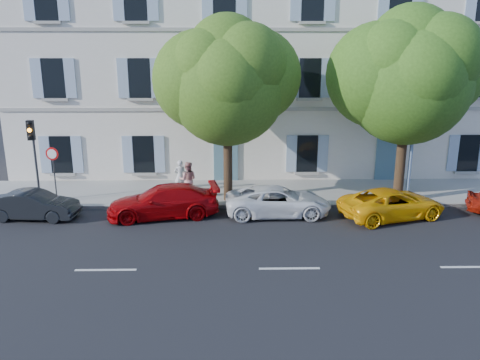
{
  "coord_description": "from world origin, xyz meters",
  "views": [
    {
      "loc": [
        -1.88,
        -18.0,
        6.79
      ],
      "look_at": [
        -1.51,
        2.0,
        1.4
      ],
      "focal_mm": 35.0,
      "sensor_mm": 36.0,
      "label": 1
    }
  ],
  "objects_px": {
    "road_sign": "(53,163)",
    "pedestrian_a": "(180,176)",
    "car_yellow_supercar": "(392,204)",
    "traffic_light": "(33,143)",
    "tree_left": "(227,87)",
    "car_red_coupe": "(163,201)",
    "tree_right": "(408,83)",
    "pedestrian_b": "(188,180)",
    "car_dark_sedan": "(34,205)",
    "car_white_coupe": "(278,201)",
    "street_lamp": "(416,111)"
  },
  "relations": [
    {
      "from": "car_yellow_supercar",
      "to": "pedestrian_a",
      "type": "relative_size",
      "value": 2.83
    },
    {
      "from": "tree_left",
      "to": "pedestrian_b",
      "type": "relative_size",
      "value": 4.67
    },
    {
      "from": "car_red_coupe",
      "to": "pedestrian_a",
      "type": "distance_m",
      "value": 3.34
    },
    {
      "from": "car_dark_sedan",
      "to": "pedestrian_b",
      "type": "xyz_separation_m",
      "value": [
        6.31,
        2.49,
        0.41
      ]
    },
    {
      "from": "car_white_coupe",
      "to": "car_yellow_supercar",
      "type": "xyz_separation_m",
      "value": [
        4.84,
        -0.43,
        -0.0
      ]
    },
    {
      "from": "tree_right",
      "to": "pedestrian_a",
      "type": "relative_size",
      "value": 5.28
    },
    {
      "from": "street_lamp",
      "to": "pedestrian_a",
      "type": "distance_m",
      "value": 11.45
    },
    {
      "from": "car_dark_sedan",
      "to": "road_sign",
      "type": "bearing_deg",
      "value": -3.34
    },
    {
      "from": "car_yellow_supercar",
      "to": "road_sign",
      "type": "bearing_deg",
      "value": 65.01
    },
    {
      "from": "road_sign",
      "to": "pedestrian_a",
      "type": "xyz_separation_m",
      "value": [
        5.58,
        1.58,
        -1.06
      ]
    },
    {
      "from": "car_red_coupe",
      "to": "traffic_light",
      "type": "xyz_separation_m",
      "value": [
        -6.03,
        1.75,
        2.22
      ]
    },
    {
      "from": "pedestrian_b",
      "to": "traffic_light",
      "type": "bearing_deg",
      "value": 8.7
    },
    {
      "from": "road_sign",
      "to": "pedestrian_b",
      "type": "bearing_deg",
      "value": 5.54
    },
    {
      "from": "car_dark_sedan",
      "to": "car_yellow_supercar",
      "type": "distance_m",
      "value": 15.25
    },
    {
      "from": "pedestrian_b",
      "to": "road_sign",
      "type": "bearing_deg",
      "value": 9.53
    },
    {
      "from": "car_red_coupe",
      "to": "tree_left",
      "type": "bearing_deg",
      "value": 114.36
    },
    {
      "from": "car_dark_sedan",
      "to": "tree_right",
      "type": "bearing_deg",
      "value": -79.27
    },
    {
      "from": "car_yellow_supercar",
      "to": "tree_left",
      "type": "xyz_separation_m",
      "value": [
        -7.02,
        2.2,
        4.75
      ]
    },
    {
      "from": "pedestrian_a",
      "to": "pedestrian_b",
      "type": "xyz_separation_m",
      "value": [
        0.47,
        -0.99,
        0.07
      ]
    },
    {
      "from": "tree_left",
      "to": "pedestrian_b",
      "type": "bearing_deg",
      "value": 167.37
    },
    {
      "from": "tree_left",
      "to": "road_sign",
      "type": "xyz_separation_m",
      "value": [
        -7.97,
        -0.16,
        -3.37
      ]
    },
    {
      "from": "tree_right",
      "to": "pedestrian_b",
      "type": "xyz_separation_m",
      "value": [
        -9.86,
        0.67,
        -4.56
      ]
    },
    {
      "from": "car_white_coupe",
      "to": "traffic_light",
      "type": "distance_m",
      "value": 11.33
    },
    {
      "from": "pedestrian_b",
      "to": "car_red_coupe",
      "type": "bearing_deg",
      "value": 73.69
    },
    {
      "from": "car_yellow_supercar",
      "to": "pedestrian_b",
      "type": "height_order",
      "value": "pedestrian_b"
    },
    {
      "from": "traffic_light",
      "to": "pedestrian_a",
      "type": "relative_size",
      "value": 2.38
    },
    {
      "from": "tree_left",
      "to": "road_sign",
      "type": "height_order",
      "value": "tree_left"
    },
    {
      "from": "car_red_coupe",
      "to": "car_white_coupe",
      "type": "height_order",
      "value": "car_red_coupe"
    },
    {
      "from": "car_white_coupe",
      "to": "road_sign",
      "type": "distance_m",
      "value": 10.36
    },
    {
      "from": "car_yellow_supercar",
      "to": "road_sign",
      "type": "height_order",
      "value": "road_sign"
    },
    {
      "from": "road_sign",
      "to": "car_red_coupe",
      "type": "bearing_deg",
      "value": -18.42
    },
    {
      "from": "street_lamp",
      "to": "car_white_coupe",
      "type": "bearing_deg",
      "value": -167.94
    },
    {
      "from": "car_yellow_supercar",
      "to": "traffic_light",
      "type": "relative_size",
      "value": 1.19
    },
    {
      "from": "traffic_light",
      "to": "road_sign",
      "type": "distance_m",
      "value": 1.22
    },
    {
      "from": "car_white_coupe",
      "to": "tree_right",
      "type": "bearing_deg",
      "value": -76.22
    },
    {
      "from": "car_red_coupe",
      "to": "tree_left",
      "type": "distance_m",
      "value": 5.77
    },
    {
      "from": "pedestrian_a",
      "to": "tree_right",
      "type": "bearing_deg",
      "value": 160.92
    },
    {
      "from": "car_yellow_supercar",
      "to": "tree_left",
      "type": "relative_size",
      "value": 0.56
    },
    {
      "from": "tree_left",
      "to": "car_red_coupe",
      "type": "bearing_deg",
      "value": -145.69
    },
    {
      "from": "tree_left",
      "to": "pedestrian_b",
      "type": "xyz_separation_m",
      "value": [
        -1.91,
        0.43,
        -4.36
      ]
    },
    {
      "from": "tree_right",
      "to": "road_sign",
      "type": "height_order",
      "value": "tree_right"
    },
    {
      "from": "car_dark_sedan",
      "to": "street_lamp",
      "type": "xyz_separation_m",
      "value": [
        16.6,
        1.62,
        3.77
      ]
    },
    {
      "from": "traffic_light",
      "to": "pedestrian_b",
      "type": "bearing_deg",
      "value": 4.71
    },
    {
      "from": "car_dark_sedan",
      "to": "traffic_light",
      "type": "distance_m",
      "value": 3.05
    },
    {
      "from": "tree_right",
      "to": "road_sign",
      "type": "distance_m",
      "value": 16.31
    },
    {
      "from": "tree_right",
      "to": "pedestrian_a",
      "type": "xyz_separation_m",
      "value": [
        -10.33,
        1.66,
        -4.62
      ]
    },
    {
      "from": "car_red_coupe",
      "to": "traffic_light",
      "type": "relative_size",
      "value": 1.25
    },
    {
      "from": "car_dark_sedan",
      "to": "car_white_coupe",
      "type": "xyz_separation_m",
      "value": [
        10.4,
        0.29,
        0.02
      ]
    },
    {
      "from": "car_white_coupe",
      "to": "road_sign",
      "type": "relative_size",
      "value": 1.76
    },
    {
      "from": "tree_right",
      "to": "pedestrian_b",
      "type": "distance_m",
      "value": 10.88
    }
  ]
}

